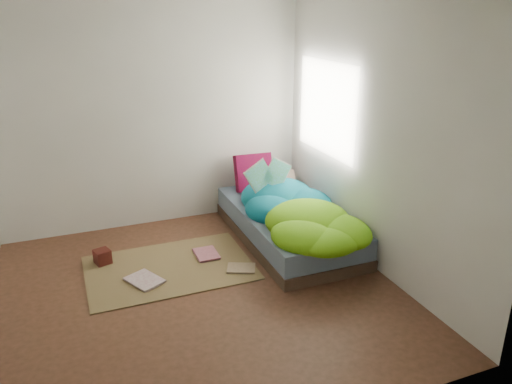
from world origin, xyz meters
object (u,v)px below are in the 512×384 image
floor_book_b (196,256)px  open_book (269,166)px  bed (288,225)px  floor_book_a (133,286)px  pillow_magenta (254,172)px  wooden_box (102,257)px

floor_book_b → open_book: bearing=15.7°
bed → floor_book_a: bearing=-166.9°
pillow_magenta → floor_book_a: 2.10m
bed → wooden_box: bearing=175.2°
wooden_box → bed: bearing=-4.8°
wooden_box → floor_book_b: wooden_box is taller
wooden_box → floor_book_a: wooden_box is taller
pillow_magenta → wooden_box: bearing=-159.0°
pillow_magenta → wooden_box: size_ratio=3.10×
bed → wooden_box: 1.98m
pillow_magenta → floor_book_b: pillow_magenta is taller
pillow_magenta → open_book: open_book is taller
floor_book_a → floor_book_b: floor_book_b is taller
pillow_magenta → bed: bearing=-79.1°
bed → floor_book_a: bed is taller
bed → wooden_box: size_ratio=13.99×
wooden_box → floor_book_b: bearing=-14.3°
bed → floor_book_a: 1.81m
bed → floor_book_b: bed is taller
floor_book_b → pillow_magenta: bearing=41.1°
bed → open_book: (-0.16, 0.19, 0.65)m
floor_book_a → floor_book_b: size_ratio=1.12×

